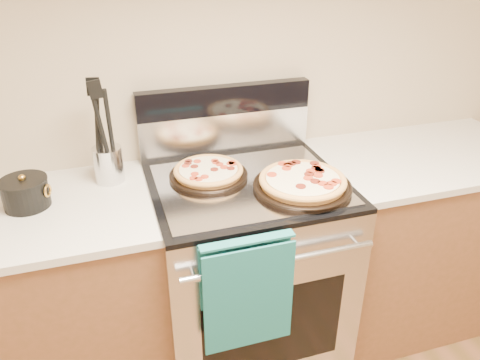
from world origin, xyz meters
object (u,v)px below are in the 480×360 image
object	(u,v)px
range_body	(246,275)
pepperoni_pizza_front	(303,183)
utensil_crock	(109,164)
pepperoni_pizza_back	(208,172)
saucepan	(26,194)

from	to	relation	value
range_body	pepperoni_pizza_front	xyz separation A→B (m)	(0.18, -0.13, 0.50)
utensil_crock	pepperoni_pizza_back	bearing A→B (deg)	-17.52
range_body	saucepan	world-z (taller)	saucepan
pepperoni_pizza_front	range_body	bearing A→B (deg)	144.16
pepperoni_pizza_back	saucepan	xyz separation A→B (m)	(-0.67, 0.00, 0.01)
pepperoni_pizza_front	utensil_crock	distance (m)	0.76
range_body	saucepan	distance (m)	0.96
utensil_crock	saucepan	xyz separation A→B (m)	(-0.30, -0.12, -0.02)
utensil_crock	pepperoni_pizza_front	bearing A→B (deg)	-24.66
range_body	saucepan	size ratio (longest dim) A/B	5.58
pepperoni_pizza_front	utensil_crock	world-z (taller)	utensil_crock
pepperoni_pizza_front	saucepan	distance (m)	1.01
range_body	pepperoni_pizza_back	size ratio (longest dim) A/B	2.92
pepperoni_pizza_front	utensil_crock	size ratio (longest dim) A/B	2.59
pepperoni_pizza_back	utensil_crock	size ratio (longest dim) A/B	2.16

